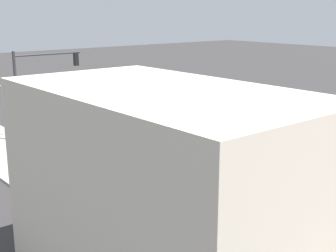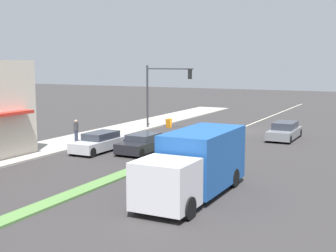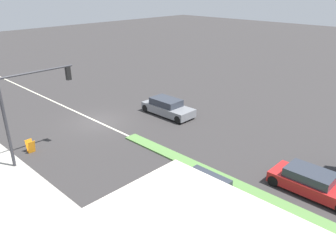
{
  "view_description": "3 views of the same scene",
  "coord_description": "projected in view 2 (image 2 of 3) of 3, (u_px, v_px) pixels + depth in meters",
  "views": [
    {
      "loc": [
        18.48,
        30.14,
        8.11
      ],
      "look_at": [
        0.92,
        8.97,
        1.29
      ],
      "focal_mm": 50.0,
      "sensor_mm": 36.0,
      "label": 1
    },
    {
      "loc": [
        -13.17,
        39.17,
        5.97
      ],
      "look_at": [
        1.71,
        9.78,
        1.48
      ],
      "focal_mm": 50.0,
      "sensor_mm": 36.0,
      "label": 2
    },
    {
      "loc": [
        13.38,
        20.7,
        10.04
      ],
      "look_at": [
        -1.27,
        6.55,
        1.21
      ],
      "focal_mm": 35.0,
      "sensor_mm": 36.0,
      "label": 3
    }
  ],
  "objects": [
    {
      "name": "ground_plane",
      "position": [
        128.0,
        173.0,
        25.42
      ],
      "size": [
        160.0,
        160.0,
        0.0
      ],
      "primitive_type": "plane",
      "color": "#333030"
    },
    {
      "name": "sidewalk_right",
      "position": [
        0.0,
        158.0,
        28.99
      ],
      "size": [
        4.0,
        73.0,
        0.12
      ],
      "primitive_type": "cube",
      "color": "#A8A399",
      "rests_on": "ground"
    },
    {
      "name": "median_strip",
      "position": [
        1.0,
        222.0,
        17.45
      ],
      "size": [
        0.9,
        46.0,
        0.1
      ],
      "primitive_type": "cube",
      "color": "#568442",
      "rests_on": "ground"
    },
    {
      "name": "lane_marking_center",
      "position": [
        235.0,
        130.0,
        41.33
      ],
      "size": [
        0.16,
        60.0,
        0.01
      ],
      "primitive_type": "cube",
      "color": "beige",
      "rests_on": "ground"
    },
    {
      "name": "traffic_signal_main",
      "position": [
        161.0,
        86.0,
        41.45
      ],
      "size": [
        4.59,
        0.34,
        5.6
      ],
      "color": "#333338",
      "rests_on": "sidewalk_right"
    },
    {
      "name": "pedestrian",
      "position": [
        76.0,
        130.0,
        34.68
      ],
      "size": [
        0.34,
        0.34,
        1.64
      ],
      "color": "#282D42",
      "rests_on": "sidewalk_right"
    },
    {
      "name": "warning_aframe_sign",
      "position": [
        169.0,
        123.0,
        42.9
      ],
      "size": [
        0.45,
        0.53,
        0.84
      ],
      "color": "orange",
      "rests_on": "ground"
    },
    {
      "name": "delivery_truck",
      "position": [
        196.0,
        164.0,
        20.96
      ],
      "size": [
        2.44,
        7.5,
        2.87
      ],
      "color": "silver",
      "rests_on": "ground"
    },
    {
      "name": "sedan_dark",
      "position": [
        143.0,
        144.0,
        31.12
      ],
      "size": [
        1.9,
        4.13,
        1.24
      ],
      "color": "black",
      "rests_on": "ground"
    },
    {
      "name": "sedan_silver",
      "position": [
        100.0,
        142.0,
        31.53
      ],
      "size": [
        1.76,
        4.57,
        1.3
      ],
      "color": "#B7BABF",
      "rests_on": "ground"
    },
    {
      "name": "hatchback_red",
      "position": [
        180.0,
        160.0,
        26.07
      ],
      "size": [
        1.82,
        4.29,
        1.23
      ],
      "color": "#AD1E1E",
      "rests_on": "ground"
    },
    {
      "name": "suv_grey",
      "position": [
        284.0,
        131.0,
        36.45
      ],
      "size": [
        1.86,
        4.59,
        1.36
      ],
      "color": "slate",
      "rests_on": "ground"
    }
  ]
}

